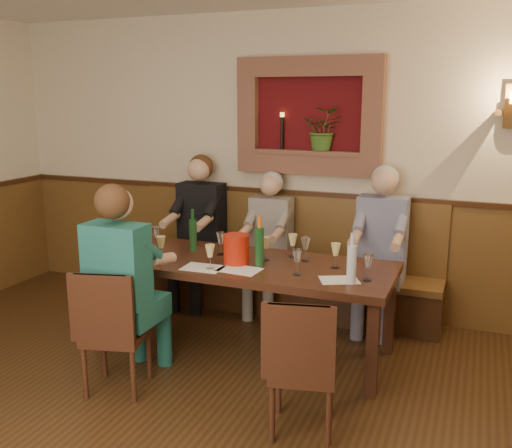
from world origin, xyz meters
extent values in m
cube|color=beige|center=(0.00, 3.00, 1.40)|extent=(6.00, 0.04, 2.80)
cube|color=brown|center=(0.00, 2.98, 0.55)|extent=(6.00, 0.04, 1.10)
cube|color=#381E0F|center=(0.00, 2.98, 1.12)|extent=(6.02, 0.06, 0.05)
cube|color=#530B0F|center=(0.20, 2.98, 1.85)|extent=(1.00, 0.02, 0.70)
cube|color=brown|center=(0.20, 2.94, 2.29)|extent=(1.36, 0.12, 0.18)
cube|color=brown|center=(0.20, 2.94, 1.41)|extent=(1.36, 0.12, 0.18)
cube|color=brown|center=(-0.39, 2.94, 1.85)|extent=(0.18, 0.12, 0.70)
cube|color=brown|center=(0.79, 2.94, 1.85)|extent=(0.18, 0.12, 0.70)
cube|color=brown|center=(0.20, 2.94, 1.52)|extent=(1.00, 0.14, 0.04)
imported|color=#3A6221|center=(0.35, 2.94, 1.74)|extent=(0.35, 0.30, 0.39)
cylinder|color=black|center=(-0.05, 2.94, 1.69)|extent=(0.03, 0.03, 0.30)
cylinder|color=#FFBF59|center=(-0.05, 2.94, 1.86)|extent=(0.04, 0.04, 0.04)
cube|color=brown|center=(1.90, 2.95, 1.95)|extent=(0.12, 0.08, 0.35)
cylinder|color=brown|center=(1.80, 2.88, 1.90)|extent=(0.05, 0.18, 0.05)
cube|color=#3B1C11|center=(0.00, 1.85, 0.72)|extent=(2.40, 0.90, 0.06)
cube|color=#3B1C11|center=(-1.12, 1.48, 0.34)|extent=(0.08, 0.08, 0.69)
cube|color=#3B1C11|center=(1.12, 1.48, 0.34)|extent=(0.08, 0.08, 0.69)
cube|color=#3B1C11|center=(-1.12, 2.22, 0.34)|extent=(0.08, 0.08, 0.69)
cube|color=#3B1C11|center=(1.12, 2.22, 0.34)|extent=(0.08, 0.08, 0.69)
cube|color=#381E0F|center=(0.00, 2.76, 0.20)|extent=(3.00, 0.40, 0.40)
cube|color=brown|center=(0.00, 2.76, 0.42)|extent=(3.00, 0.45, 0.06)
cube|color=brown|center=(0.00, 2.95, 0.78)|extent=(3.00, 0.06, 0.66)
cube|color=#3B1C11|center=(-0.56, 0.93, 0.19)|extent=(0.46, 0.46, 0.38)
cube|color=#3B1C11|center=(-0.56, 0.93, 0.40)|extent=(0.49, 0.49, 0.05)
cube|color=#3B1C11|center=(-0.52, 0.75, 0.66)|extent=(0.40, 0.14, 0.47)
cube|color=#3B1C11|center=(0.80, 0.92, 0.19)|extent=(0.44, 0.44, 0.37)
cube|color=#3B1C11|center=(0.80, 0.92, 0.40)|extent=(0.47, 0.47, 0.05)
cube|color=#3B1C11|center=(0.84, 0.75, 0.65)|extent=(0.39, 0.12, 0.47)
cube|color=black|center=(-0.83, 2.60, 0.23)|extent=(0.44, 0.46, 0.45)
cube|color=black|center=(-0.83, 2.78, 0.91)|extent=(0.44, 0.23, 0.58)
sphere|color=#D8A384|center=(-0.83, 2.74, 1.33)|extent=(0.22, 0.22, 0.22)
sphere|color=#4C2D19|center=(-0.83, 2.79, 1.36)|extent=(0.24, 0.24, 0.24)
cube|color=#615C59|center=(-0.09, 2.62, 0.23)|extent=(0.39, 0.41, 0.45)
cube|color=#615C59|center=(-0.09, 2.78, 0.85)|extent=(0.39, 0.20, 0.51)
sphere|color=#D8A384|center=(-0.09, 2.74, 1.22)|extent=(0.19, 0.19, 0.19)
sphere|color=#B2B2B2|center=(-0.09, 2.79, 1.24)|extent=(0.21, 0.21, 0.21)
cube|color=navy|center=(0.95, 2.61, 0.23)|extent=(0.43, 0.45, 0.45)
cube|color=navy|center=(0.95, 2.78, 0.90)|extent=(0.43, 0.23, 0.56)
sphere|color=#D8A384|center=(0.95, 2.74, 1.31)|extent=(0.22, 0.22, 0.22)
sphere|color=#B2B2B2|center=(0.95, 2.79, 1.33)|extent=(0.24, 0.24, 0.24)
cube|color=#1A575C|center=(-0.56, 1.16, 0.23)|extent=(0.44, 0.46, 0.45)
cube|color=#1A575C|center=(-0.56, 0.98, 0.90)|extent=(0.44, 0.23, 0.57)
sphere|color=#D8A384|center=(-0.56, 1.02, 1.32)|extent=(0.22, 0.22, 0.22)
sphere|color=#4C2D19|center=(-0.56, 0.97, 1.35)|extent=(0.24, 0.24, 0.24)
cylinder|color=red|center=(-0.02, 1.78, 0.87)|extent=(0.23, 0.23, 0.23)
cylinder|color=#19471E|center=(0.18, 1.78, 0.90)|extent=(0.09, 0.09, 0.30)
cylinder|color=orange|center=(0.18, 1.78, 1.10)|extent=(0.04, 0.04, 0.09)
cylinder|color=#19471E|center=(-0.51, 1.99, 0.88)|extent=(0.08, 0.08, 0.27)
cylinder|color=#19471E|center=(-0.51, 1.99, 1.06)|extent=(0.04, 0.04, 0.09)
cylinder|color=silver|center=(0.92, 1.63, 0.89)|extent=(0.09, 0.09, 0.27)
cylinder|color=silver|center=(0.92, 1.63, 1.07)|extent=(0.04, 0.04, 0.09)
cube|color=white|center=(-0.76, 1.62, 0.75)|extent=(0.31, 0.27, 0.00)
cube|color=white|center=(0.07, 1.63, 0.75)|extent=(0.33, 0.25, 0.00)
cube|color=white|center=(0.83, 1.67, 0.75)|extent=(0.33, 0.29, 0.00)
cube|color=white|center=(-0.21, 1.57, 0.75)|extent=(0.31, 0.23, 0.00)
camera|label=1|loc=(1.71, -2.15, 2.04)|focal=40.00mm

